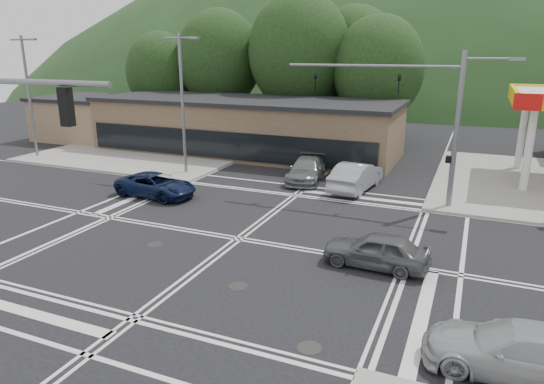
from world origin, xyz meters
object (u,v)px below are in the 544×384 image
at_px(car_grey_center, 376,250).
at_px(car_queue_b, 359,149).
at_px(car_silver_east, 520,351).
at_px(car_queue_a, 356,176).
at_px(car_blue_west, 156,185).
at_px(car_northbound, 306,170).

height_order(car_grey_center, car_queue_b, car_queue_b).
relative_size(car_silver_east, car_queue_a, 0.95).
distance_m(car_silver_east, car_queue_a, 17.17).
xyz_separation_m(car_blue_west, car_northbound, (6.71, 6.58, 0.05)).
height_order(car_silver_east, car_northbound, car_northbound).
xyz_separation_m(car_queue_a, car_queue_b, (-1.75, 8.15, -0.01)).
bearing_deg(car_queue_b, car_grey_center, 112.11).
bearing_deg(car_grey_center, car_queue_b, -162.72).
bearing_deg(car_queue_a, car_blue_west, 36.71).
xyz_separation_m(car_blue_west, car_grey_center, (13.33, -4.41, 0.03)).
distance_m(car_silver_east, car_northbound, 19.58).
bearing_deg(car_queue_a, car_silver_east, 124.11).
bearing_deg(car_queue_b, car_blue_west, 66.09).
bearing_deg(car_blue_west, car_queue_a, -55.49).
xyz_separation_m(car_grey_center, car_silver_east, (4.65, -5.03, 0.01)).
relative_size(car_blue_west, car_grey_center, 1.18).
distance_m(car_grey_center, car_silver_east, 6.85).
height_order(car_grey_center, car_queue_a, car_queue_a).
bearing_deg(car_grey_center, car_northbound, -146.86).
bearing_deg(car_blue_west, car_silver_east, -113.15).
height_order(car_silver_east, car_queue_a, car_queue_a).
bearing_deg(car_queue_b, car_silver_east, 119.31).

